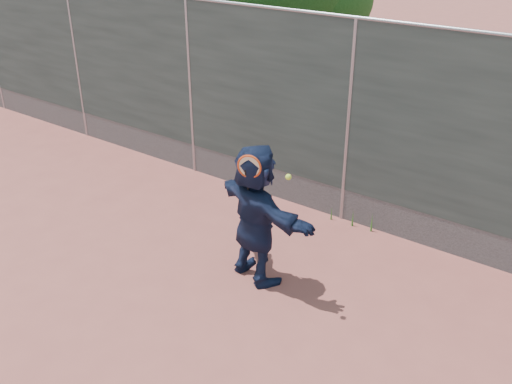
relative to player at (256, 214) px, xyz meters
The scene contains 5 objects.
ground 1.75m from the player, 83.79° to the right, with size 80.00×80.00×0.00m, color #9E4C42.
player is the anchor object (origin of this frame).
fence 2.13m from the player, 85.42° to the left, with size 20.00×0.06×3.03m.
swing_action 0.75m from the player, 62.87° to the right, with size 0.74×0.17×0.51m.
weed_clump 2.10m from the player, 76.49° to the left, with size 0.68×0.07×0.30m.
Camera 1 is at (3.44, -3.47, 4.33)m, focal length 40.00 mm.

